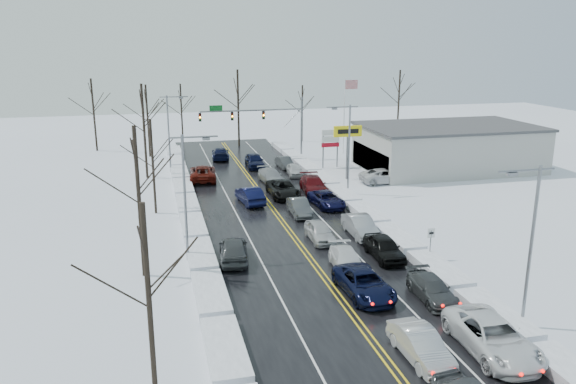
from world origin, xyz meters
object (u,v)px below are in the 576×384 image
object	(u,v)px
tires_plus_sign	(348,135)
oncoming_car_0	(250,203)
traffic_signal_mast	(263,118)
dealership_building	(448,147)
flagpole	(345,110)

from	to	relation	value
tires_plus_sign	oncoming_car_0	size ratio (longest dim) A/B	1.22
traffic_signal_mast	tires_plus_sign	bearing A→B (deg)	-59.54
traffic_signal_mast	dealership_building	world-z (taller)	traffic_signal_mast
traffic_signal_mast	dealership_building	distance (m)	23.01
tires_plus_sign	dealership_building	xyz separation A→B (m)	(13.48, 2.01, -2.34)
tires_plus_sign	oncoming_car_0	world-z (taller)	tires_plus_sign
flagpole	oncoming_car_0	size ratio (longest dim) A/B	2.03
flagpole	dealership_building	xyz separation A→B (m)	(8.80, -12.00, -3.27)
flagpole	oncoming_car_0	bearing A→B (deg)	-128.87
tires_plus_sign	flagpole	distance (m)	14.79
tires_plus_sign	flagpole	bearing A→B (deg)	71.56
tires_plus_sign	oncoming_car_0	distance (m)	14.91
tires_plus_sign	traffic_signal_mast	bearing A→B (deg)	120.46
traffic_signal_mast	oncoming_car_0	size ratio (longest dim) A/B	2.69
dealership_building	tires_plus_sign	bearing A→B (deg)	-171.53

